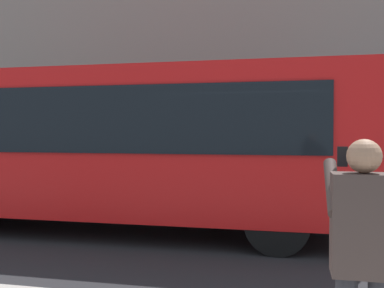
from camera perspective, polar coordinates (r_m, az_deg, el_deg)
ground_plane at (r=8.17m, az=7.62°, el=-11.87°), size 60.00×60.00×0.00m
building_facade_far at (r=15.29m, az=10.11°, el=17.04°), size 28.00×1.55×12.00m
red_bus at (r=8.59m, az=-9.39°, el=0.12°), size 9.05×2.54×3.08m
pedestrian_photographer at (r=3.12m, az=21.27°, el=-12.51°), size 0.53×0.52×1.70m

